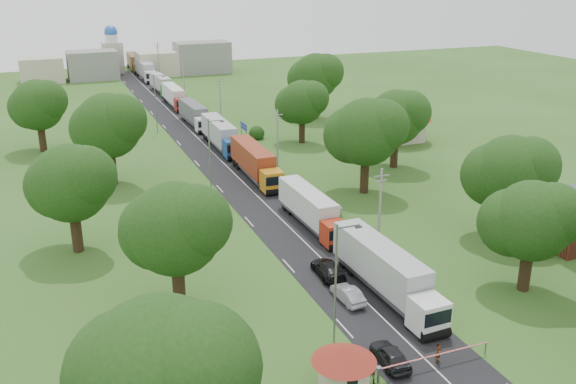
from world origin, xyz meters
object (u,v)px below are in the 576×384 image
info_sign (244,130)px  truck_0 (386,271)px  car_lane_mid (348,294)px  pedestrian_near (438,353)px  car_lane_front (390,356)px  boom_barrier (418,361)px  guard_booth (344,363)px

info_sign → truck_0: 49.43m
car_lane_mid → pedestrian_near: bearing=98.8°
car_lane_front → pedestrian_near: pedestrian_near is taller
boom_barrier → pedestrian_near: 2.04m
info_sign → car_lane_mid: bearing=-97.7°
info_sign → truck_0: (-3.10, -49.32, -0.72)m
info_sign → car_lane_mid: size_ratio=1.01×
boom_barrier → info_sign: 60.39m
info_sign → truck_0: size_ratio=0.26×
boom_barrier → car_lane_front: size_ratio=2.20×
guard_booth → car_lane_mid: guard_booth is taller
car_lane_mid → guard_booth: bearing=59.5°
info_sign → pedestrian_near: (-4.56, -59.60, -2.21)m
guard_booth → car_lane_front: 4.96m
truck_0 → guard_booth: bearing=-131.1°
guard_booth → pedestrian_near: 7.97m
car_lane_mid → pedestrian_near: pedestrian_near is taller
boom_barrier → car_lane_mid: bearing=90.3°
guard_booth → truck_0: truck_0 is taller
boom_barrier → guard_booth: 5.98m
boom_barrier → truck_0: truck_0 is taller
pedestrian_near → guard_booth: bearing=144.4°
car_lane_front → pedestrian_near: size_ratio=2.65×
info_sign → car_lane_front: 59.07m
boom_barrier → car_lane_front: bearing=131.7°
guard_booth → car_lane_front: bearing=18.4°
car_lane_mid → info_sign: bearing=-100.0°
truck_0 → car_lane_mid: (-3.51, 0.14, -1.61)m
guard_booth → car_lane_front: (4.51, 1.50, -1.45)m
info_sign → car_lane_mid: 49.68m
boom_barrier → guard_booth: size_ratio=2.10×
truck_0 → pedestrian_near: (-1.46, -10.27, -1.49)m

